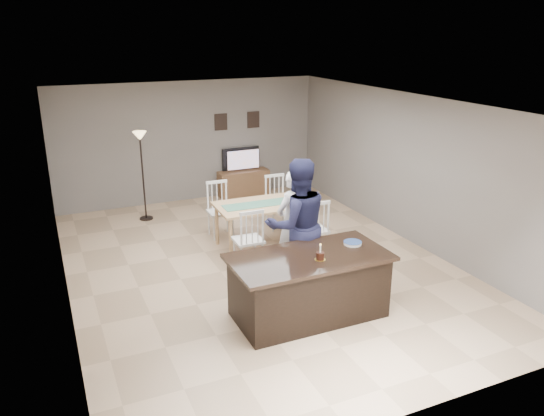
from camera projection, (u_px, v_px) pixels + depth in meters
name	position (u px, v px, depth m)	size (l,w,h in m)	color
floor	(258.00, 265.00, 8.93)	(8.00, 8.00, 0.00)	tan
room_shell	(257.00, 168.00, 8.39)	(8.00, 8.00, 8.00)	slate
kitchen_island	(309.00, 285.00, 7.22)	(2.15, 1.10, 0.90)	black
tv_console	(244.00, 183.00, 12.55)	(1.20, 0.40, 0.60)	brown
television	(242.00, 159.00, 12.43)	(0.91, 0.12, 0.53)	black
tv_screen_glow	(243.00, 160.00, 12.36)	(0.78, 0.78, 0.00)	orange
picture_frames	(237.00, 121.00, 12.24)	(1.10, 0.02, 0.38)	black
doorway	(73.00, 290.00, 5.38)	(0.00, 2.10, 2.65)	black
woman	(292.00, 222.00, 8.42)	(0.63, 0.41, 1.71)	silver
man	(297.00, 225.00, 7.85)	(0.99, 0.77, 2.03)	#1C1D3D
birthday_cake	(320.00, 256.00, 6.94)	(0.14, 0.14, 0.22)	gold
plate_stack	(353.00, 243.00, 7.44)	(0.26, 0.26, 0.04)	white
dining_table	(265.00, 211.00, 9.50)	(1.75, 1.99, 1.05)	tan
floor_lamp	(141.00, 152.00, 10.61)	(0.28, 0.28, 1.84)	black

